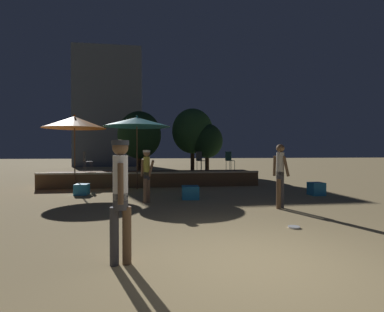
# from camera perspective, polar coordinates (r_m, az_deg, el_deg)

# --- Properties ---
(ground_plane) EXTENTS (120.00, 120.00, 0.00)m
(ground_plane) POSITION_cam_1_polar(r_m,az_deg,el_deg) (4.67, 13.68, -19.58)
(ground_plane) COLOR tan
(wooden_deck) EXTENTS (9.80, 2.31, 0.70)m
(wooden_deck) POSITION_cam_1_polar(r_m,az_deg,el_deg) (14.54, -7.61, -4.24)
(wooden_deck) COLOR brown
(wooden_deck) RESTS_ON ground
(patio_umbrella_0) EXTENTS (2.85, 2.85, 3.14)m
(patio_umbrella_0) POSITION_cam_1_polar(r_m,az_deg,el_deg) (13.00, -10.45, 6.37)
(patio_umbrella_0) COLOR brown
(patio_umbrella_0) RESTS_ON ground
(patio_umbrella_1) EXTENTS (2.61, 2.61, 3.17)m
(patio_umbrella_1) POSITION_cam_1_polar(r_m,az_deg,el_deg) (13.66, -21.47, 5.97)
(patio_umbrella_1) COLOR brown
(patio_umbrella_1) RESTS_ON ground
(cube_seat_0) EXTENTS (0.52, 0.52, 0.40)m
(cube_seat_0) POSITION_cam_1_polar(r_m,az_deg,el_deg) (11.94, -20.26, -5.99)
(cube_seat_0) COLOR #2D9EDB
(cube_seat_0) RESTS_ON ground
(cube_seat_1) EXTENTS (0.49, 0.49, 0.47)m
(cube_seat_1) POSITION_cam_1_polar(r_m,az_deg,el_deg) (12.01, 22.60, -5.79)
(cube_seat_1) COLOR #2D9EDB
(cube_seat_1) RESTS_ON ground
(cube_seat_2) EXTENTS (0.61, 0.61, 0.44)m
(cube_seat_2) POSITION_cam_1_polar(r_m,az_deg,el_deg) (10.24, -0.33, -6.96)
(cube_seat_2) COLOR #2D9EDB
(cube_seat_2) RESTS_ON ground
(person_0) EXTENTS (0.30, 0.53, 1.80)m
(person_0) POSITION_cam_1_polar(r_m,az_deg,el_deg) (4.44, -13.47, -6.91)
(person_0) COLOR brown
(person_0) RESTS_ON ground
(person_1) EXTENTS (0.38, 0.45, 1.83)m
(person_1) POSITION_cam_1_polar(r_m,az_deg,el_deg) (8.87, 16.45, -3.08)
(person_1) COLOR brown
(person_1) RESTS_ON ground
(person_2) EXTENTS (0.46, 0.32, 1.67)m
(person_2) POSITION_cam_1_polar(r_m,az_deg,el_deg) (9.54, -8.62, -3.29)
(person_2) COLOR #997051
(person_2) RESTS_ON ground
(bistro_chair_0) EXTENTS (0.47, 0.47, 0.90)m
(bistro_chair_0) POSITION_cam_1_polar(r_m,az_deg,el_deg) (14.71, 1.55, -0.53)
(bistro_chair_0) COLOR #2D3338
(bistro_chair_0) RESTS_ON wooden_deck
(bistro_chair_1) EXTENTS (0.40, 0.40, 0.90)m
(bistro_chair_1) POSITION_cam_1_polar(r_m,az_deg,el_deg) (14.35, -19.53, -0.63)
(bistro_chair_1) COLOR #47474C
(bistro_chair_1) RESTS_ON wooden_deck
(bistro_chair_2) EXTENTS (0.48, 0.48, 0.90)m
(bistro_chair_2) POSITION_cam_1_polar(r_m,az_deg,el_deg) (14.82, 7.12, -0.53)
(bistro_chair_2) COLOR #1E4C47
(bistro_chair_2) RESTS_ON wooden_deck
(frisbee_disc) EXTENTS (0.25, 0.25, 0.03)m
(frisbee_disc) POSITION_cam_1_polar(r_m,az_deg,el_deg) (6.89, 18.85, -12.68)
(frisbee_disc) COLOR white
(frisbee_disc) RESTS_ON ground
(background_tree_0) EXTENTS (2.16, 2.16, 3.52)m
(background_tree_0) POSITION_cam_1_polar(r_m,az_deg,el_deg) (20.83, 2.89, 2.87)
(background_tree_0) COLOR #3D2B1C
(background_tree_0) RESTS_ON ground
(background_tree_1) EXTENTS (2.89, 2.89, 4.63)m
(background_tree_1) POSITION_cam_1_polar(r_m,az_deg,el_deg) (21.30, 0.09, 4.74)
(background_tree_1) COLOR #3D2B1C
(background_tree_1) RESTS_ON ground
(background_tree_2) EXTENTS (2.85, 2.85, 4.25)m
(background_tree_2) POSITION_cam_1_polar(r_m,az_deg,el_deg) (20.16, -9.98, 3.94)
(background_tree_2) COLOR #3D2B1C
(background_tree_2) RESTS_ON ground
(distant_building) EXTENTS (6.97, 3.37, 12.48)m
(distant_building) POSITION_cam_1_polar(r_m,az_deg,el_deg) (33.73, -15.52, 8.82)
(distant_building) COLOR #4C5666
(distant_building) RESTS_ON ground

